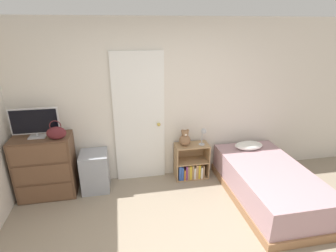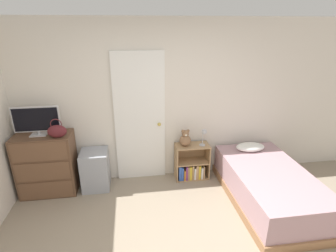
# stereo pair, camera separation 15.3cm
# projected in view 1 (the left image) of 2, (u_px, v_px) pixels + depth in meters

# --- Properties ---
(wall_back) EXTENTS (10.00, 0.06, 2.55)m
(wall_back) POSITION_uv_depth(u_px,v_px,m) (153.00, 103.00, 4.11)
(wall_back) COLOR silver
(wall_back) RESTS_ON ground_plane
(door_closed) EXTENTS (0.79, 0.09, 2.09)m
(door_closed) POSITION_uv_depth(u_px,v_px,m) (139.00, 119.00, 4.11)
(door_closed) COLOR white
(door_closed) RESTS_ON ground_plane
(dresser) EXTENTS (0.81, 0.46, 0.95)m
(dresser) POSITION_uv_depth(u_px,v_px,m) (46.00, 167.00, 3.86)
(dresser) COLOR brown
(dresser) RESTS_ON ground_plane
(tv) EXTENTS (0.64, 0.16, 0.42)m
(tv) POSITION_uv_depth(u_px,v_px,m) (35.00, 122.00, 3.61)
(tv) COLOR #B7B7BC
(tv) RESTS_ON dresser
(handbag) EXTENTS (0.26, 0.13, 0.28)m
(handbag) POSITION_uv_depth(u_px,v_px,m) (56.00, 133.00, 3.59)
(handbag) COLOR #591E23
(handbag) RESTS_ON dresser
(storage_bin) EXTENTS (0.41, 0.42, 0.62)m
(storage_bin) POSITION_uv_depth(u_px,v_px,m) (95.00, 171.00, 4.06)
(storage_bin) COLOR #999EA8
(storage_bin) RESTS_ON ground_plane
(bookshelf) EXTENTS (0.55, 0.29, 0.60)m
(bookshelf) POSITION_uv_depth(u_px,v_px,m) (191.00, 165.00, 4.41)
(bookshelf) COLOR tan
(bookshelf) RESTS_ON ground_plane
(teddy_bear) EXTENTS (0.18, 0.18, 0.28)m
(teddy_bear) POSITION_uv_depth(u_px,v_px,m) (185.00, 139.00, 4.22)
(teddy_bear) COLOR #8C6647
(teddy_bear) RESTS_ON bookshelf
(desk_lamp) EXTENTS (0.11, 0.11, 0.29)m
(desk_lamp) POSITION_uv_depth(u_px,v_px,m) (203.00, 133.00, 4.20)
(desk_lamp) COLOR #B2B2B7
(desk_lamp) RESTS_ON bookshelf
(bed) EXTENTS (1.05, 1.89, 0.61)m
(bed) POSITION_uv_depth(u_px,v_px,m) (268.00, 183.00, 3.85)
(bed) COLOR #996B47
(bed) RESTS_ON ground_plane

